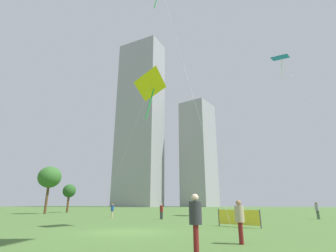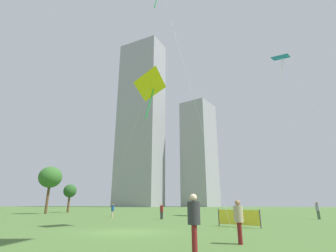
# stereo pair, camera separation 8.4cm
# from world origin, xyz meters

# --- Properties ---
(ground) EXTENTS (280.00, 280.00, 0.00)m
(ground) POSITION_xyz_m (0.00, 0.00, 0.00)
(ground) COLOR #476B30
(person_standing_0) EXTENTS (0.42, 0.42, 1.88)m
(person_standing_0) POSITION_xyz_m (5.58, -5.29, 1.09)
(person_standing_0) COLOR maroon
(person_standing_0) RESTS_ON ground
(person_standing_1) EXTENTS (0.35, 0.35, 1.56)m
(person_standing_1) POSITION_xyz_m (-9.44, 13.01, 0.90)
(person_standing_1) COLOR tan
(person_standing_1) RESTS_ON ground
(person_standing_2) EXTENTS (0.38, 0.38, 1.71)m
(person_standing_2) POSITION_xyz_m (6.67, -2.36, 0.99)
(person_standing_2) COLOR maroon
(person_standing_2) RESTS_ON ground
(person_standing_3) EXTENTS (0.35, 0.35, 1.57)m
(person_standing_3) POSITION_xyz_m (-2.90, 12.30, 0.91)
(person_standing_3) COLOR #2D2D33
(person_standing_3) RESTS_ON ground
(person_standing_4) EXTENTS (0.39, 0.39, 1.74)m
(person_standing_4) POSITION_xyz_m (12.55, 18.14, 1.01)
(person_standing_4) COLOR #3F593F
(person_standing_4) RESTS_ON ground
(kite_flying_0) EXTENTS (8.56, 6.49, 22.87)m
(kite_flying_0) POSITION_xyz_m (11.68, 22.64, 22.16)
(kite_flying_0) COLOR silver
(kite_flying_0) RESTS_ON ground
(kite_flying_3) EXTENTS (9.69, 7.66, 11.12)m
(kite_flying_3) POSITION_xyz_m (0.08, 2.55, 10.44)
(kite_flying_3) COLOR silver
(kite_flying_3) RESTS_ON ground
(park_tree_0) EXTENTS (3.73, 3.73, 7.60)m
(park_tree_0) POSITION_xyz_m (-26.16, 19.23, 5.81)
(park_tree_0) COLOR brown
(park_tree_0) RESTS_ON ground
(park_tree_1) EXTENTS (2.42, 2.42, 5.18)m
(park_tree_1) POSITION_xyz_m (-27.86, 26.13, 3.87)
(park_tree_1) COLOR brown
(park_tree_1) RESTS_ON ground
(distant_highrise_0) EXTENTS (26.87, 17.54, 100.07)m
(distant_highrise_0) POSITION_xyz_m (-59.13, 113.68, 50.04)
(distant_highrise_0) COLOR #939399
(distant_highrise_0) RESTS_ON ground
(distant_highrise_1) EXTENTS (19.59, 20.76, 60.30)m
(distant_highrise_1) POSITION_xyz_m (-27.86, 129.02, 30.15)
(distant_highrise_1) COLOR #939399
(distant_highrise_1) RESTS_ON ground
(event_banner) EXTENTS (3.05, 1.25, 1.20)m
(event_banner) POSITION_xyz_m (5.73, 5.68, 0.64)
(event_banner) COLOR #4C4C4C
(event_banner) RESTS_ON ground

